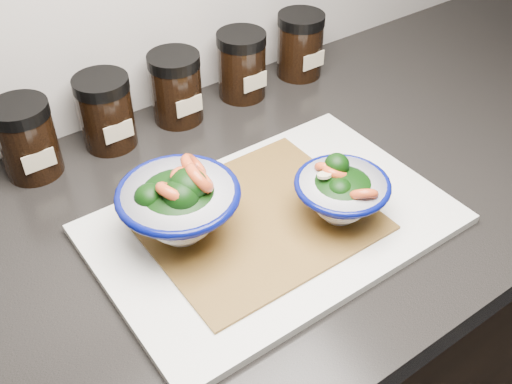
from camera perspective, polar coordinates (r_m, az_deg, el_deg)
countertop at (r=0.84m, az=0.66°, el=-1.56°), size 3.50×0.60×0.04m
cutting_board at (r=0.78m, az=1.61°, el=-3.06°), size 0.45×0.30×0.01m
bamboo_mat at (r=0.77m, az=0.00°, el=-2.59°), size 0.28×0.24×0.00m
bowl_left at (r=0.73m, az=-7.29°, el=-1.15°), size 0.15×0.15×0.11m
bowl_right at (r=0.76m, az=8.10°, el=-0.07°), size 0.12×0.12×0.08m
spice_jar_a at (r=0.90m, az=-20.97°, el=4.73°), size 0.08×0.08×0.11m
spice_jar_b at (r=0.92m, az=-14.10°, el=7.41°), size 0.08×0.08×0.11m
spice_jar_c at (r=0.96m, az=-7.62°, el=9.82°), size 0.08×0.08×0.11m
spice_jar_d at (r=1.02m, az=-1.37°, el=12.00°), size 0.08×0.08×0.11m
spice_jar_e at (r=1.08m, az=4.22°, el=13.80°), size 0.08×0.08×0.11m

